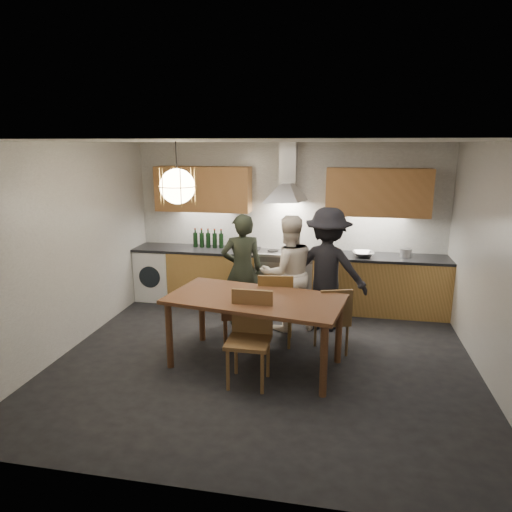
% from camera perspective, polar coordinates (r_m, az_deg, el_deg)
% --- Properties ---
extents(ground, '(5.00, 5.00, 0.00)m').
position_cam_1_polar(ground, '(5.74, 1.08, -12.75)').
color(ground, black).
rests_on(ground, ground).
extents(room_shell, '(5.02, 4.52, 2.61)m').
position_cam_1_polar(room_shell, '(5.21, 1.16, 4.30)').
color(room_shell, silver).
rests_on(room_shell, ground).
extents(counter_run, '(5.00, 0.62, 0.90)m').
position_cam_1_polar(counter_run, '(7.38, 3.84, -2.91)').
color(counter_run, tan).
rests_on(counter_run, ground).
extents(range_stove, '(0.90, 0.60, 0.92)m').
position_cam_1_polar(range_stove, '(7.38, 3.65, -2.98)').
color(range_stove, silver).
rests_on(range_stove, ground).
extents(wall_fixtures, '(4.30, 0.54, 1.10)m').
position_cam_1_polar(wall_fixtures, '(7.22, 3.94, 8.24)').
color(wall_fixtures, '#C1844A').
rests_on(wall_fixtures, ground).
extents(pendant_lamp, '(0.43, 0.43, 0.70)m').
position_cam_1_polar(pendant_lamp, '(5.32, -9.80, 8.58)').
color(pendant_lamp, black).
rests_on(pendant_lamp, ground).
extents(dining_table, '(2.15, 1.33, 0.85)m').
position_cam_1_polar(dining_table, '(5.32, -0.12, -6.19)').
color(dining_table, brown).
rests_on(dining_table, ground).
extents(chair_back_left, '(0.44, 0.44, 0.83)m').
position_cam_1_polar(chair_back_left, '(5.92, -2.46, -6.90)').
color(chair_back_left, brown).
rests_on(chair_back_left, ground).
extents(chair_back_mid, '(0.47, 0.47, 0.98)m').
position_cam_1_polar(chair_back_mid, '(5.89, 2.50, -6.12)').
color(chair_back_mid, brown).
rests_on(chair_back_mid, ground).
extents(chair_back_right, '(0.49, 0.49, 0.87)m').
position_cam_1_polar(chair_back_right, '(5.76, 9.65, -7.45)').
color(chair_back_right, brown).
rests_on(chair_back_right, ground).
extents(chair_front, '(0.46, 0.46, 1.02)m').
position_cam_1_polar(chair_front, '(5.06, -0.73, -9.31)').
color(chair_front, brown).
rests_on(chair_front, ground).
extents(person_left, '(0.69, 0.56, 1.63)m').
position_cam_1_polar(person_left, '(6.55, -1.74, -1.75)').
color(person_left, black).
rests_on(person_left, ground).
extents(person_mid, '(0.98, 0.90, 1.63)m').
position_cam_1_polar(person_mid, '(6.38, 4.01, -2.15)').
color(person_mid, white).
rests_on(person_mid, ground).
extents(person_right, '(1.22, 0.84, 1.73)m').
position_cam_1_polar(person_right, '(6.44, 8.90, -1.67)').
color(person_right, black).
rests_on(person_right, ground).
extents(mixing_bowl, '(0.36, 0.36, 0.08)m').
position_cam_1_polar(mixing_bowl, '(7.13, 13.25, 0.23)').
color(mixing_bowl, '#A9A9AC').
rests_on(mixing_bowl, counter_run).
extents(stock_pot, '(0.18, 0.18, 0.12)m').
position_cam_1_polar(stock_pot, '(7.28, 18.21, 0.35)').
color(stock_pot, '#B9B8BC').
rests_on(stock_pot, counter_run).
extents(wine_bottles, '(0.52, 0.07, 0.31)m').
position_cam_1_polar(wine_bottles, '(7.58, -6.00, 2.23)').
color(wine_bottles, black).
rests_on(wine_bottles, counter_run).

